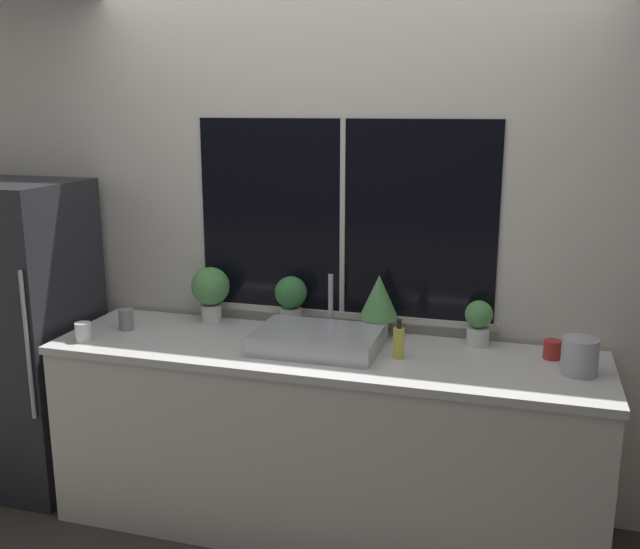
{
  "coord_description": "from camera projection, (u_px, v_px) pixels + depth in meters",
  "views": [
    {
      "loc": [
        0.86,
        -2.63,
        1.97
      ],
      "look_at": [
        -0.01,
        0.33,
        1.24
      ],
      "focal_mm": 40.0,
      "sensor_mm": 36.0,
      "label": 1
    }
  ],
  "objects": [
    {
      "name": "wall_back",
      "position": [
        344.0,
        236.0,
        3.51
      ],
      "size": [
        8.0,
        0.09,
        2.7
      ],
      "color": "silver",
      "rests_on": "ground_plane"
    },
    {
      "name": "wall_left",
      "position": [
        46.0,
        200.0,
        4.86
      ],
      "size": [
        0.06,
        7.0,
        2.7
      ],
      "color": "silver",
      "rests_on": "ground_plane"
    },
    {
      "name": "counter",
      "position": [
        322.0,
        439.0,
        3.34
      ],
      "size": [
        2.52,
        0.68,
        0.89
      ],
      "color": "silver",
      "rests_on": "ground_plane"
    },
    {
      "name": "refrigerator",
      "position": [
        16.0,
        336.0,
        3.72
      ],
      "size": [
        0.72,
        0.63,
        1.61
      ],
      "color": "#232328",
      "rests_on": "ground_plane"
    },
    {
      "name": "sink",
      "position": [
        318.0,
        340.0,
        3.23
      ],
      "size": [
        0.56,
        0.43,
        0.3
      ],
      "color": "#ADADB2",
      "rests_on": "counter"
    },
    {
      "name": "potted_plant_far_left",
      "position": [
        211.0,
        289.0,
        3.62
      ],
      "size": [
        0.19,
        0.19,
        0.28
      ],
      "color": "white",
      "rests_on": "counter"
    },
    {
      "name": "potted_plant_center_left",
      "position": [
        291.0,
        298.0,
        3.51
      ],
      "size": [
        0.16,
        0.16,
        0.27
      ],
      "color": "white",
      "rests_on": "counter"
    },
    {
      "name": "potted_plant_center_right",
      "position": [
        379.0,
        300.0,
        3.38
      ],
      "size": [
        0.19,
        0.19,
        0.3
      ],
      "color": "white",
      "rests_on": "counter"
    },
    {
      "name": "potted_plant_far_right",
      "position": [
        479.0,
        321.0,
        3.27
      ],
      "size": [
        0.13,
        0.13,
        0.21
      ],
      "color": "white",
      "rests_on": "counter"
    },
    {
      "name": "soap_bottle",
      "position": [
        399.0,
        342.0,
        3.11
      ],
      "size": [
        0.05,
        0.05,
        0.18
      ],
      "color": "#DBD14C",
      "rests_on": "counter"
    },
    {
      "name": "mug_red",
      "position": [
        552.0,
        350.0,
        3.11
      ],
      "size": [
        0.08,
        0.08,
        0.08
      ],
      "color": "#B72D28",
      "rests_on": "counter"
    },
    {
      "name": "mug_white",
      "position": [
        83.0,
        332.0,
        3.35
      ],
      "size": [
        0.07,
        0.07,
        0.09
      ],
      "color": "white",
      "rests_on": "counter"
    },
    {
      "name": "mug_grey",
      "position": [
        126.0,
        319.0,
        3.52
      ],
      "size": [
        0.07,
        0.07,
        0.1
      ],
      "color": "gray",
      "rests_on": "counter"
    },
    {
      "name": "kettle",
      "position": [
        580.0,
        355.0,
        2.93
      ],
      "size": [
        0.15,
        0.15,
        0.17
      ],
      "color": "#B2B2B7",
      "rests_on": "counter"
    }
  ]
}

